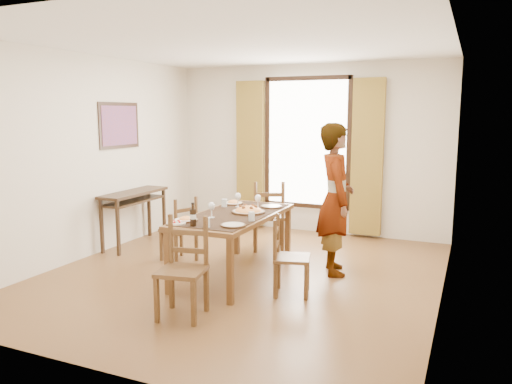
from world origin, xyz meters
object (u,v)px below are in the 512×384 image
at_px(console_table, 134,199).
at_px(pasta_platter, 248,209).
at_px(dining_table, 234,219).
at_px(man, 336,199).

relative_size(console_table, pasta_platter, 3.00).
relative_size(console_table, dining_table, 0.66).
xyz_separation_m(console_table, pasta_platter, (2.09, -0.56, 0.12)).
relative_size(console_table, man, 0.66).
distance_m(console_table, pasta_platter, 2.17).
height_order(man, pasta_platter, man).
bearing_deg(dining_table, console_table, 161.07).
bearing_deg(pasta_platter, man, 27.67).
bearing_deg(man, dining_table, 95.83).
bearing_deg(pasta_platter, console_table, 165.03).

